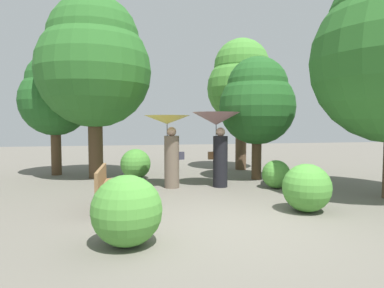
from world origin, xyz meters
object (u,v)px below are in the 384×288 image
person_right (217,130)px  tree_mid_right (257,101)px  person_left (169,136)px  tree_mid_left (94,62)px  tree_near_left (55,95)px  tree_far_back (241,82)px  park_bench (109,184)px

person_right → tree_mid_right: 1.92m
person_left → tree_mid_right: size_ratio=0.52×
tree_mid_left → tree_mid_right: size_ratio=1.51×
person_right → tree_near_left: bearing=65.3°
person_left → tree_mid_left: size_ratio=0.34×
tree_mid_left → person_left: bearing=-44.5°
person_left → tree_mid_right: tree_mid_right is taller
tree_mid_left → tree_near_left: bearing=146.8°
person_left → person_right: 1.27m
tree_mid_right → tree_far_back: tree_far_back is taller
person_left → tree_mid_right: (2.71, 0.78, 1.00)m
person_left → tree_mid_left: bearing=53.7°
park_bench → tree_mid_right: (4.12, 2.79, 1.82)m
tree_far_back → person_right: bearing=-119.6°
tree_mid_left → tree_mid_right: (4.71, -1.19, -1.18)m
person_left → park_bench: bearing=153.1°
person_left → tree_mid_left: (-2.00, 1.97, 2.18)m
tree_far_back → tree_near_left: bearing=-179.5°
park_bench → tree_near_left: bearing=23.6°
person_left → tree_near_left: size_ratio=0.48×
park_bench → tree_mid_left: (-0.59, 3.98, 3.00)m
tree_mid_right → park_bench: bearing=-145.9°
park_bench → tree_far_back: (4.37, 4.88, 2.62)m
person_right → tree_far_back: 3.83m
person_left → tree_near_left: bearing=57.7°
tree_mid_right → tree_far_back: 2.25m
tree_near_left → tree_far_back: (6.26, 0.05, 0.56)m
person_right → tree_far_back: tree_far_back is taller
tree_near_left → tree_mid_left: size_ratio=0.71×
person_left → park_bench: 2.59m
person_right → tree_mid_right: tree_mid_right is taller
person_left → tree_far_back: tree_far_back is taller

